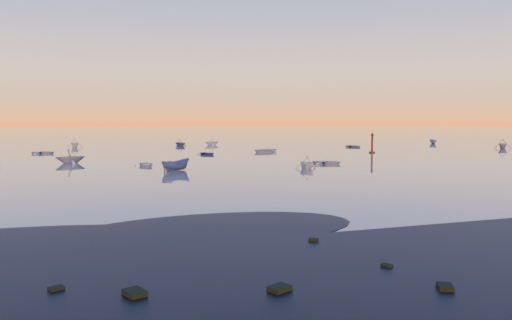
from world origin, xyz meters
name	(u,v)px	position (x,y,z in m)	size (l,w,h in m)	color
ground	(161,142)	(0.00, 100.00, 0.00)	(600.00, 600.00, 0.00)	#6F645C
mud_lobes	(408,218)	(0.00, -1.00, 0.01)	(140.00, 6.00, 0.07)	black
moored_fleet	(202,155)	(0.00, 53.00, 0.00)	(124.00, 58.00, 1.20)	silver
boat_near_center	(176,171)	(-8.08, 29.41, 0.00)	(3.73, 1.58, 1.29)	#3B4971
boat_near_right	(307,168)	(6.48, 27.11, 0.00)	(3.18, 1.43, 1.11)	silver
channel_marker	(372,144)	(27.89, 47.96, 1.41)	(1.01, 1.01, 3.58)	#430F0E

